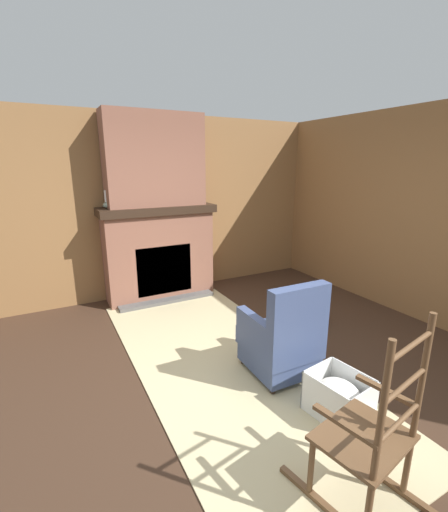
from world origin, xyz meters
TOP-DOWN VIEW (x-y plane):
  - ground_plane at (0.00, 0.00)m, footprint 14.00×14.00m
  - wood_panel_wall_left at (-2.73, 0.00)m, footprint 0.06×6.00m
  - wood_panel_wall_back at (0.01, 2.73)m, footprint 6.00×0.09m
  - fireplace_hearth at (-2.46, 0.00)m, footprint 0.67×1.66m
  - chimney_breast at (-2.47, 0.00)m, footprint 0.40×1.37m
  - area_rug at (-0.41, -0.00)m, footprint 3.84×1.69m
  - armchair at (0.03, 0.38)m, footprint 0.66×0.60m
  - rocking_chair at (1.30, 0.02)m, footprint 0.88×0.63m
  - firewood_stack at (-0.69, 1.35)m, footprint 0.46×0.49m
  - laundry_basket at (0.70, 0.44)m, footprint 0.49×0.43m
  - oil_lamp_vase at (-2.52, -0.67)m, footprint 0.12×0.12m
  - storage_case at (-2.52, 0.41)m, footprint 0.14×0.26m

SIDE VIEW (x-z plane):
  - ground_plane at x=0.00m, z-range 0.00..0.00m
  - area_rug at x=-0.41m, z-range 0.00..0.01m
  - firewood_stack at x=-0.69m, z-range -0.01..0.21m
  - laundry_basket at x=0.70m, z-range 0.00..0.36m
  - armchair at x=0.03m, z-range -0.13..0.84m
  - rocking_chair at x=1.30m, z-range -0.19..1.02m
  - fireplace_hearth at x=-2.46m, z-range 0.00..1.38m
  - wood_panel_wall_back at x=0.01m, z-range 0.00..2.67m
  - wood_panel_wall_left at x=-2.73m, z-range 0.00..2.67m
  - storage_case at x=-2.52m, z-range 1.38..1.52m
  - oil_lamp_vase at x=-2.52m, z-range 1.35..1.59m
  - chimney_breast at x=-2.47m, z-range 1.38..2.65m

